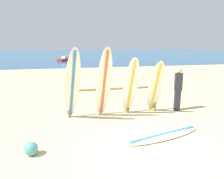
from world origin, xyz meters
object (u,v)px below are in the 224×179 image
Objects in this scene: surfboard_leaning_far_left at (72,85)px; surfboard_leaning_left at (104,84)px; surfboard_leaning_center_left at (131,87)px; surfboard_rack at (114,95)px; surfboard_lying_on_sand at (164,135)px; beach_ball at (31,149)px; beachgoer_standing at (178,87)px; small_boat_offshore at (65,59)px; surfboard_leaning_center at (155,87)px.

surfboard_leaning_far_left is 1.00× the size of surfboard_leaning_left.
surfboard_rack is at bearing 151.10° from surfboard_leaning_center_left.
surfboard_leaning_center_left is at bearing 4.63° from surfboard_leaning_far_left.
surfboard_lying_on_sand is 7.88× the size of beach_ball.
surfboard_rack is 1.99× the size of beachgoer_standing.
small_boat_offshore is (-0.04, 26.17, -0.94)m from surfboard_leaning_far_left.
small_boat_offshore is (-1.48, 25.73, -0.43)m from surfboard_rack.
beach_ball is at bearing -145.94° from surfboard_leaning_center_left.
surfboard_leaning_center_left is 6.62× the size of beach_ball.
surfboard_leaning_far_left is 0.97× the size of surfboard_lying_on_sand.
beach_ball is at bearing -92.01° from small_boat_offshore.
surfboard_leaning_center is at bearing -83.62° from small_boat_offshore.
beach_ball is at bearing -176.18° from surfboard_lying_on_sand.
beachgoer_standing is at bearing 10.03° from surfboard_leaning_center.
surfboard_leaning_center reaches higher than beachgoer_standing.
beachgoer_standing is at bearing 52.36° from surfboard_lying_on_sand.
surfboard_leaning_center_left is 0.67× the size of small_boat_offshore.
surfboard_lying_on_sand is 1.51× the size of beachgoer_standing.
beachgoer_standing reaches higher than small_boat_offshore.
beach_ball is at bearing -136.99° from surfboard_rack.
surfboard_lying_on_sand is (0.91, -2.08, -0.65)m from surfboard_rack.
surfboard_leaning_left is (1.00, 0.04, 0.00)m from surfboard_leaning_far_left.
surfboard_leaning_far_left reaches higher than beach_ball.
surfboard_leaning_left is 0.97m from surfboard_leaning_center_left.
beachgoer_standing is at bearing 4.93° from surfboard_leaning_far_left.
surfboard_lying_on_sand is 2.63m from beachgoer_standing.
surfboard_leaning_left is 1.88m from surfboard_leaning_center.
surfboard_leaning_left reaches higher than beachgoer_standing.
beachgoer_standing is at bearing -2.57° from surfboard_rack.
small_boat_offshore is at bearing 93.30° from surfboard_rack.
surfboard_leaning_left is at bearing 43.07° from beach_ball.
surfboard_leaning_center is 0.79× the size of surfboard_lying_on_sand.
surfboard_leaning_center is at bearing 3.54° from surfboard_leaning_left.
surfboard_leaning_center is 6.23× the size of beach_ball.
surfboard_leaning_left is 2.97m from beach_ball.
surfboard_leaning_left is at bearing -174.18° from beachgoer_standing.
surfboard_leaning_center_left is at bearing -28.90° from surfboard_rack.
small_boat_offshore is at bearing 98.60° from beachgoer_standing.
surfboard_leaning_center_left is at bearing -174.75° from beachgoer_standing.
surfboard_lying_on_sand is 27.91m from small_boat_offshore.
surfboard_leaning_far_left is 3.89m from beachgoer_standing.
surfboard_leaning_far_left is 1.23× the size of surfboard_leaning_center.
surfboard_rack is at bearing 177.43° from beachgoer_standing.
beachgoer_standing is (1.52, 1.97, 0.86)m from surfboard_lying_on_sand.
surfboard_leaning_center_left reaches higher than surfboard_leaning_center.
surfboard_leaning_far_left is at bearing 145.19° from surfboard_lying_on_sand.
surfboard_rack is 1.57× the size of surfboard_leaning_center_left.
small_boat_offshore is at bearing 90.09° from surfboard_leaning_far_left.
beach_ball is at bearing -152.65° from surfboard_leaning_center.
surfboard_leaning_center_left reaches higher than beach_ball.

